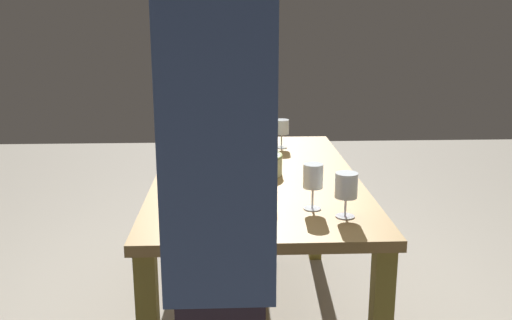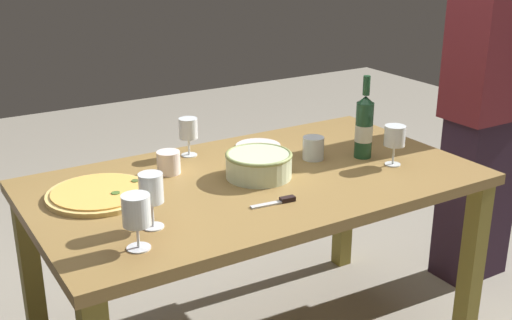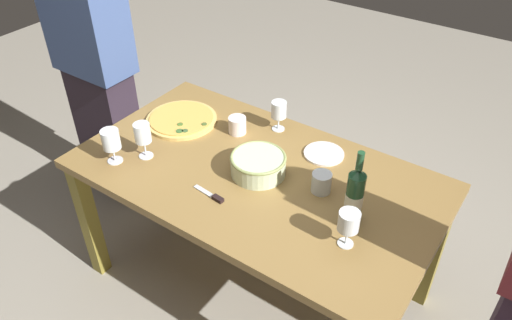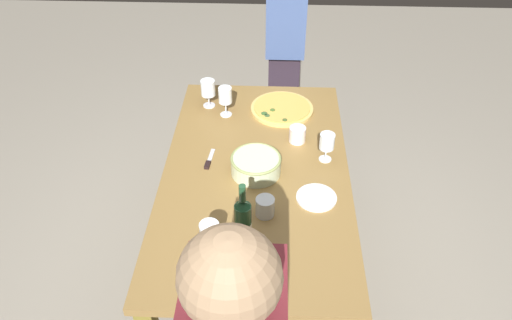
# 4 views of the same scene
# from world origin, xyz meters

# --- Properties ---
(ground_plane) EXTENTS (8.00, 8.00, 0.00)m
(ground_plane) POSITION_xyz_m (0.00, 0.00, 0.00)
(ground_plane) COLOR gray
(dining_table) EXTENTS (1.60, 0.90, 0.75)m
(dining_table) POSITION_xyz_m (0.00, 0.00, 0.66)
(dining_table) COLOR olive
(dining_table) RESTS_ON ground
(pizza) EXTENTS (0.35, 0.35, 0.03)m
(pizza) POSITION_xyz_m (-0.54, 0.12, 0.76)
(pizza) COLOR #DDB763
(pizza) RESTS_ON dining_table
(serving_bowl) EXTENTS (0.24, 0.24, 0.09)m
(serving_bowl) POSITION_xyz_m (0.01, 0.00, 0.80)
(serving_bowl) COLOR beige
(serving_bowl) RESTS_ON dining_table
(wine_bottle) EXTENTS (0.07, 0.07, 0.32)m
(wine_bottle) POSITION_xyz_m (0.47, -0.03, 0.88)
(wine_bottle) COLOR #1E482A
(wine_bottle) RESTS_ON dining_table
(wine_glass_near_pizza) EXTENTS (0.07, 0.07, 0.15)m
(wine_glass_near_pizza) POSITION_xyz_m (-0.10, 0.34, 0.86)
(wine_glass_near_pizza) COLOR white
(wine_glass_near_pizza) RESTS_ON dining_table
(wine_glass_by_bottle) EXTENTS (0.08, 0.08, 0.16)m
(wine_glass_by_bottle) POSITION_xyz_m (-0.57, -0.29, 0.86)
(wine_glass_by_bottle) COLOR white
(wine_glass_by_bottle) RESTS_ON dining_table
(wine_glass_far_left) EXTENTS (0.07, 0.07, 0.17)m
(wine_glass_far_left) POSITION_xyz_m (-0.48, -0.19, 0.87)
(wine_glass_far_left) COLOR white
(wine_glass_far_left) RESTS_ON dining_table
(wine_glass_far_right) EXTENTS (0.08, 0.08, 0.15)m
(wine_glass_far_right) POSITION_xyz_m (0.51, -0.16, 0.86)
(wine_glass_far_right) COLOR white
(wine_glass_far_right) RESTS_ON dining_table
(cup_amber) EXTENTS (0.08, 0.08, 0.09)m
(cup_amber) POSITION_xyz_m (0.29, 0.05, 0.79)
(cup_amber) COLOR white
(cup_amber) RESTS_ON dining_table
(cup_ceramic) EXTENTS (0.09, 0.09, 0.08)m
(cup_ceramic) POSITION_xyz_m (-0.25, 0.20, 0.79)
(cup_ceramic) COLOR white
(cup_ceramic) RESTS_ON dining_table
(side_plate) EXTENTS (0.18, 0.18, 0.01)m
(side_plate) POSITION_xyz_m (0.18, 0.28, 0.76)
(side_plate) COLOR white
(side_plate) RESTS_ON dining_table
(pizza_knife) EXTENTS (0.16, 0.04, 0.02)m
(pizza_knife) POSITION_xyz_m (-0.06, -0.24, 0.76)
(pizza_knife) COLOR silver
(pizza_knife) RESTS_ON dining_table
(person_guest_left) EXTENTS (0.43, 0.24, 1.72)m
(person_guest_left) POSITION_xyz_m (-1.17, 0.14, 0.88)
(person_guest_left) COLOR #2C212D
(person_guest_left) RESTS_ON ground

